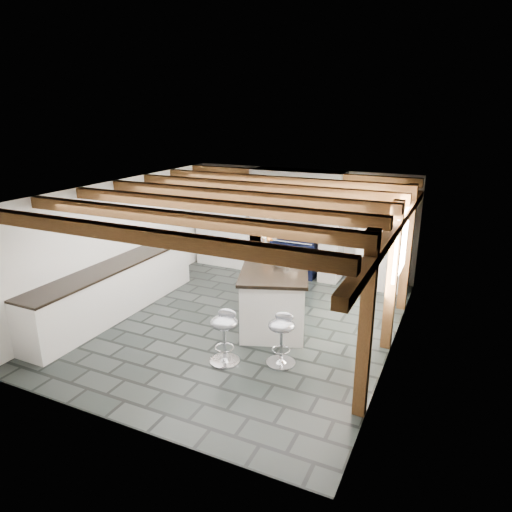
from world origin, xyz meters
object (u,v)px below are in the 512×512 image
at_px(range_cooker, 296,254).
at_px(bar_stool_far, 224,331).
at_px(kitchen_island, 275,291).
at_px(bar_stool_near, 281,333).

relative_size(range_cooker, bar_stool_far, 1.23).
bearing_deg(range_cooker, kitchen_island, -78.30).
bearing_deg(kitchen_island, bar_stool_near, -83.33).
distance_m(kitchen_island, bar_stool_far, 1.63).
distance_m(range_cooker, bar_stool_far, 3.96).
relative_size(range_cooker, bar_stool_near, 1.28).
xyz_separation_m(kitchen_island, bar_stool_far, (-0.10, -1.62, -0.02)).
distance_m(range_cooker, bar_stool_near, 3.81).
bearing_deg(kitchen_island, range_cooker, 81.94).
height_order(range_cooker, bar_stool_far, range_cooker).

